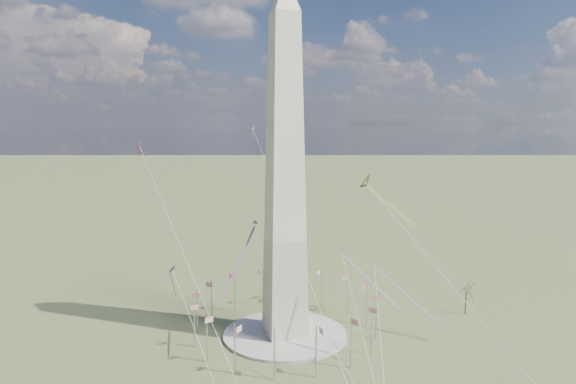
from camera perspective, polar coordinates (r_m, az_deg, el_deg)
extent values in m
plane|color=#3F542A|center=(155.05, -0.34, -15.66)|extent=(2000.00, 2000.00, 0.00)
cylinder|color=#A8A299|center=(154.89, -0.34, -15.52)|extent=(36.00, 36.00, 0.80)
cylinder|color=#BABCC1|center=(161.55, 8.74, -12.29)|extent=(0.36, 0.36, 13.00)
cube|color=red|center=(160.94, 8.57, -10.37)|extent=(2.40, 0.08, 1.50)
cylinder|color=#BABCC1|center=(169.26, 6.63, -11.31)|extent=(0.36, 0.36, 13.00)
cube|color=red|center=(168.48, 6.33, -9.51)|extent=(2.25, 0.99, 1.50)
cylinder|color=#BABCC1|center=(174.60, 3.77, -10.68)|extent=(0.36, 0.36, 13.00)
cube|color=red|center=(173.53, 3.39, -8.96)|extent=(1.75, 1.75, 1.50)
cylinder|color=#BABCC1|center=(177.00, 0.51, -10.41)|extent=(0.36, 0.36, 13.00)
cube|color=red|center=(175.55, 0.09, -8.75)|extent=(0.99, 2.25, 1.50)
cylinder|color=#BABCC1|center=(176.22, -2.82, -10.50)|extent=(0.36, 0.36, 13.00)
cube|color=red|center=(174.34, -3.25, -8.88)|extent=(0.08, 2.40, 1.50)
cylinder|color=#BABCC1|center=(172.32, -5.92, -10.96)|extent=(0.36, 0.36, 13.00)
cube|color=red|center=(170.03, -6.32, -9.35)|extent=(0.99, 2.25, 1.50)
cylinder|color=#BABCC1|center=(165.72, -8.46, -11.77)|extent=(0.36, 0.36, 13.00)
cube|color=red|center=(163.05, -8.77, -10.14)|extent=(1.75, 1.75, 1.50)
cylinder|color=#BABCC1|center=(157.16, -10.06, -12.90)|extent=(0.36, 0.36, 13.00)
cube|color=red|center=(154.21, -10.24, -11.22)|extent=(2.25, 0.99, 1.50)
cylinder|color=#BABCC1|center=(147.73, -10.35, -14.27)|extent=(0.36, 0.36, 13.00)
cube|color=red|center=(144.63, -10.34, -12.51)|extent=(2.40, 0.08, 1.50)
cylinder|color=#BABCC1|center=(138.83, -9.00, -15.72)|extent=(0.36, 0.36, 13.00)
cube|color=red|center=(135.78, -8.76, -13.84)|extent=(2.25, 0.99, 1.50)
cylinder|color=#BABCC1|center=(132.04, -5.92, -16.93)|extent=(0.36, 0.36, 13.00)
cube|color=red|center=(129.27, -5.46, -14.92)|extent=(1.75, 1.75, 1.50)
cylinder|color=#BABCC1|center=(128.81, -1.54, -17.55)|extent=(0.36, 0.36, 13.00)
cube|color=red|center=(126.51, -0.95, -15.40)|extent=(0.99, 2.25, 1.50)
cylinder|color=#BABCC1|center=(129.89, 3.14, -17.34)|extent=(0.36, 0.36, 13.00)
cube|color=red|center=(128.17, 3.72, -15.11)|extent=(0.08, 2.40, 1.50)
cylinder|color=#BABCC1|center=(135.01, 6.97, -16.38)|extent=(0.36, 0.36, 13.00)
cube|color=red|center=(133.84, 7.40, -14.14)|extent=(0.99, 2.25, 1.50)
cylinder|color=#BABCC1|center=(143.03, 9.21, -15.00)|extent=(0.36, 0.36, 13.00)
cube|color=red|center=(142.25, 9.43, -12.84)|extent=(1.75, 1.75, 1.50)
cylinder|color=#BABCC1|center=(152.39, 9.72, -13.56)|extent=(0.36, 0.36, 13.00)
cube|color=red|center=(151.79, 9.73, -11.52)|extent=(2.25, 0.99, 1.50)
cylinder|color=#493C2C|center=(178.96, 19.13, -11.56)|extent=(0.37, 0.37, 7.54)
cube|color=orange|center=(165.22, 11.46, -1.45)|extent=(10.69, 12.67, 11.32)
cube|color=orange|center=(163.32, 11.19, -1.55)|extent=(10.69, 12.67, 11.32)
cube|color=#3B1971|center=(147.96, -12.74, -8.35)|extent=(2.18, 3.24, 2.48)
cube|color=#FF4328|center=(149.13, -12.70, -9.87)|extent=(2.14, 2.65, 8.58)
cube|color=#FF4328|center=(136.23, 9.09, -9.69)|extent=(9.41, 15.19, 10.86)
cube|color=#FF4328|center=(140.13, -5.39, -7.55)|extent=(13.30, 18.79, 14.06)
cube|color=#FF4328|center=(156.97, 13.24, -11.21)|extent=(12.79, 18.41, 13.69)
cube|color=red|center=(165.80, -16.25, 5.10)|extent=(1.31, 1.97, 1.54)
cube|color=red|center=(165.87, -16.23, 4.52)|extent=(0.95, 1.24, 3.53)
cube|color=silver|center=(192.72, -3.92, 7.08)|extent=(1.09, 1.84, 1.60)
cube|color=silver|center=(192.75, -3.91, 6.56)|extent=(0.67, 1.38, 3.67)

